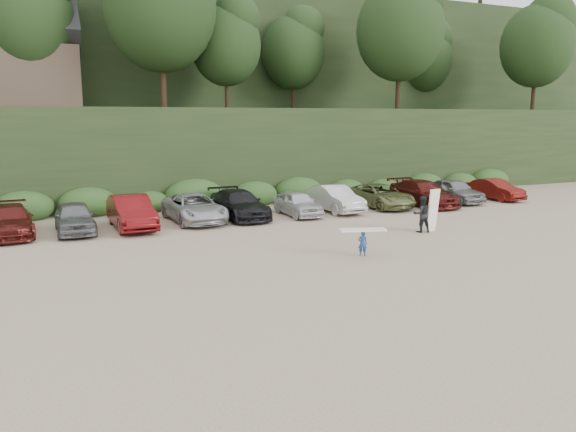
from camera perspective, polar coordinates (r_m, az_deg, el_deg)
name	(u,v)px	position (r m, az deg, el deg)	size (l,w,h in m)	color
ground	(352,259)	(22.01, 6.53, -4.32)	(120.00, 120.00, 0.00)	tan
hillside_backdrop	(155,54)	(55.61, -13.31, 15.74)	(90.00, 41.50, 28.00)	black
parked_cars	(218,207)	(29.94, -7.17, 0.93)	(39.79, 5.81, 1.63)	#B8B8BD
child_surfer	(363,238)	(22.31, 7.60, -2.19)	(1.89, 1.01, 1.09)	navy
adult_surfer	(423,214)	(27.45, 13.53, 0.22)	(1.34, 0.84, 2.07)	black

